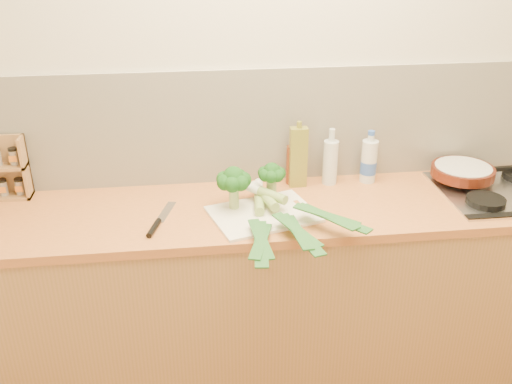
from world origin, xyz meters
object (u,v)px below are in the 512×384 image
Objects in this scene: chefs_knife at (157,224)px; spice_rack at (1,171)px; chopping_board at (263,214)px; gas_hob at (504,190)px; skillet at (463,171)px.

chefs_knife is 1.11× the size of spice_rack.
chopping_board is 1.50× the size of spice_rack.
gas_hob is 1.35× the size of skillet.
skillet is at bearing -4.56° from chopping_board.
gas_hob is at bearing -6.21° from spice_rack.
chopping_board is (-1.13, -0.08, -0.01)m from gas_hob.
skillet is at bearing 139.51° from gas_hob.
chefs_knife is at bearing -27.76° from spice_rack.
skillet is 2.13m from spice_rack.
spice_rack reaches higher than chopping_board.
chopping_board is 1.01m from skillet.
gas_hob is 2.02× the size of spice_rack.
chefs_knife is (-0.45, -0.03, 0.00)m from chopping_board.
chopping_board is 1.35× the size of chefs_knife.
chopping_board is at bearing -16.14° from spice_rack.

